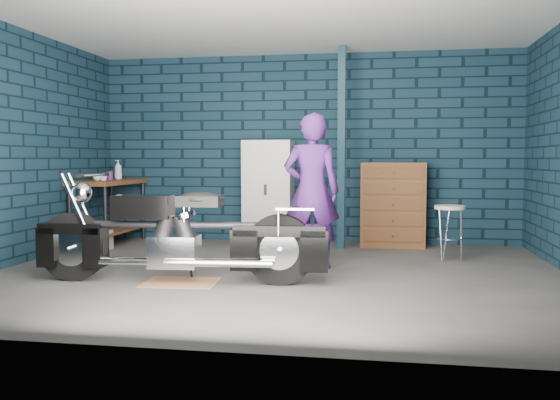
% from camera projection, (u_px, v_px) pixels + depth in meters
% --- Properties ---
extents(ground, '(6.00, 6.00, 0.00)m').
position_uv_depth(ground, '(276.00, 274.00, 6.17)').
color(ground, '#4B4946').
rests_on(ground, ground).
extents(room_walls, '(6.02, 5.01, 2.71)m').
position_uv_depth(room_walls, '(284.00, 96.00, 6.58)').
color(room_walls, '#0E2531').
rests_on(room_walls, ground).
extents(support_post, '(0.10, 0.10, 2.70)m').
position_uv_depth(support_post, '(341.00, 148.00, 7.91)').
color(support_post, '#122D3B').
rests_on(support_post, ground).
extents(workbench, '(0.60, 1.40, 0.91)m').
position_uv_depth(workbench, '(109.00, 212.00, 8.29)').
color(workbench, brown).
rests_on(workbench, ground).
extents(drip_mat, '(0.74, 0.58, 0.01)m').
position_uv_depth(drip_mat, '(181.00, 282.00, 5.76)').
color(drip_mat, olive).
rests_on(drip_mat, ground).
extents(motorcycle, '(2.47, 0.82, 1.07)m').
position_uv_depth(motorcycle, '(181.00, 228.00, 5.73)').
color(motorcycle, black).
rests_on(motorcycle, ground).
extents(person, '(0.66, 0.46, 1.70)m').
position_uv_depth(person, '(312.00, 191.00, 6.53)').
color(person, '#471C69').
rests_on(person, ground).
extents(storage_bin, '(0.42, 0.30, 0.26)m').
position_uv_depth(storage_bin, '(94.00, 240.00, 7.82)').
color(storage_bin, gray).
rests_on(storage_bin, ground).
extents(locker, '(0.68, 0.49, 1.46)m').
position_uv_depth(locker, '(268.00, 192.00, 8.40)').
color(locker, beige).
rests_on(locker, ground).
extents(tool_chest, '(0.87, 0.48, 1.15)m').
position_uv_depth(tool_chest, '(393.00, 205.00, 8.12)').
color(tool_chest, brown).
rests_on(tool_chest, ground).
extents(shop_stool, '(0.47, 0.47, 0.65)m').
position_uv_depth(shop_stool, '(449.00, 233.00, 7.01)').
color(shop_stool, '#C0B191').
rests_on(shop_stool, ground).
extents(cup_a, '(0.15, 0.15, 0.09)m').
position_uv_depth(cup_a, '(97.00, 177.00, 8.00)').
color(cup_a, '#C0B191').
rests_on(cup_a, workbench).
extents(cup_b, '(0.14, 0.14, 0.10)m').
position_uv_depth(cup_b, '(104.00, 177.00, 8.00)').
color(cup_b, '#C0B191').
rests_on(cup_b, workbench).
extents(mug_purple, '(0.11, 0.11, 0.12)m').
position_uv_depth(mug_purple, '(110.00, 175.00, 8.37)').
color(mug_purple, '#5C1A6A').
rests_on(mug_purple, workbench).
extents(bottle, '(0.14, 0.14, 0.28)m').
position_uv_depth(bottle, '(118.00, 170.00, 8.60)').
color(bottle, gray).
rests_on(bottle, workbench).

